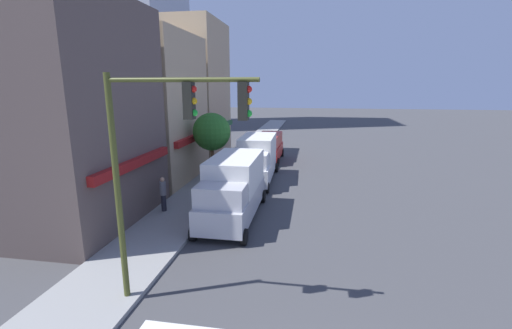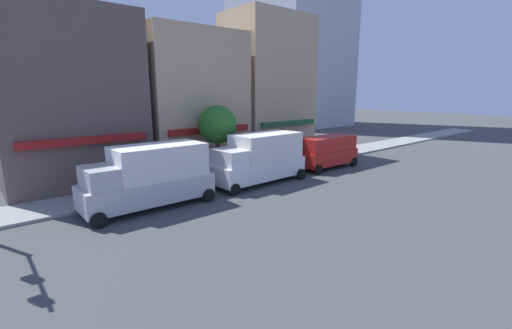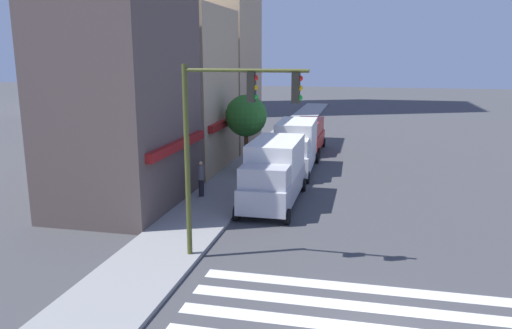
% 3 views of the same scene
% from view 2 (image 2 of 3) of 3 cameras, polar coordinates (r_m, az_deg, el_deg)
% --- Properties ---
extents(storefront_row, '(22.74, 5.30, 11.81)m').
position_cam_2_polar(storefront_row, '(25.73, -10.77, 11.32)').
color(storefront_row, brown).
rests_on(storefront_row, ground_plane).
extents(box_truck_silver, '(6.21, 2.42, 3.04)m').
position_cam_2_polar(box_truck_silver, '(17.28, -17.31, -1.80)').
color(box_truck_silver, '#B7B7BC').
rests_on(box_truck_silver, ground_plane).
extents(box_truck_white, '(6.26, 2.42, 3.04)m').
position_cam_2_polar(box_truck_white, '(20.96, 0.60, 1.14)').
color(box_truck_white, white).
rests_on(box_truck_white, ground_plane).
extents(van_red, '(5.02, 2.22, 2.34)m').
position_cam_2_polar(van_red, '(25.73, 11.68, 2.27)').
color(van_red, '#B21E19').
rests_on(van_red, ground_plane).
extents(pedestrian_grey_coat, '(0.32, 0.32, 1.77)m').
position_cam_2_polar(pedestrian_grey_coat, '(20.74, -21.21, -1.27)').
color(pedestrian_grey_coat, '#23232D').
rests_on(pedestrian_grey_coat, sidewalk_left).
extents(street_tree, '(2.47, 2.47, 4.57)m').
position_cam_2_polar(street_tree, '(22.20, -6.43, 6.59)').
color(street_tree, brown).
rests_on(street_tree, sidewalk_left).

